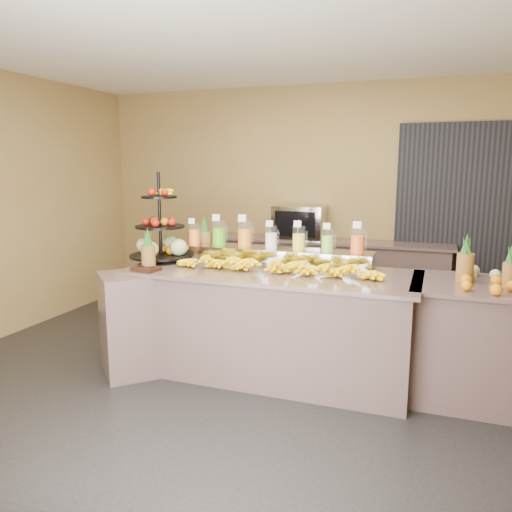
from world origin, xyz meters
The scene contains 20 objects.
ground centered at (0.00, 0.00, 0.00)m, with size 6.00×6.00×0.00m, color black.
room_envelope centered at (0.19, 0.79, 1.88)m, with size 6.04×5.02×2.82m.
buffet_counter centered at (-0.12, 0.26, 0.47)m, with size 2.75×1.25×0.93m.
right_counter centered at (1.70, 0.40, 0.47)m, with size 1.08×0.88×0.93m.
back_ledge centered at (0.00, 2.25, 0.47)m, with size 3.10×0.55×0.93m.
pitcher_tray centered at (-0.09, 0.58, 1.01)m, with size 1.85×0.30×0.15m, color gray.
juice_pitcher_orange_a centered at (-0.87, 0.58, 1.17)m, with size 0.11×0.11×0.26m.
juice_pitcher_green centered at (-0.61, 0.58, 1.18)m, with size 0.13×0.13×0.31m.
juice_pitcher_orange_b centered at (-0.35, 0.58, 1.19)m, with size 0.13×0.13×0.31m.
juice_pitcher_milk centered at (-0.09, 0.58, 1.17)m, with size 0.11×0.11×0.27m.
juice_pitcher_lemon centered at (0.17, 0.58, 1.17)m, with size 0.11×0.12×0.28m.
juice_pitcher_lime centered at (0.43, 0.58, 1.17)m, with size 0.11×0.11×0.27m.
juice_pitcher_orange_c centered at (0.69, 0.58, 1.18)m, with size 0.12×0.12×0.29m.
banana_heap centered at (0.07, 0.27, 1.00)m, with size 1.84×0.17×0.15m.
fruit_stand centered at (-1.10, 0.41, 1.14)m, with size 0.70×0.70×0.83m.
condiment_caddy centered at (-1.01, -0.07, 0.95)m, with size 0.22×0.16×0.03m, color black.
pineapple_left_a centered at (-1.03, 0.02, 1.06)m, with size 0.12×0.12×0.37m.
pineapple_left_b centered at (-0.83, 0.73, 1.08)m, with size 0.13×0.13×0.41m.
right_fruit_pile centered at (1.68, 0.31, 1.00)m, with size 0.42×0.40×0.22m.
oven_warmer centered at (-0.27, 2.25, 1.13)m, with size 0.61×0.43×0.41m, color gray.
Camera 1 is at (1.32, -3.68, 1.83)m, focal length 35.00 mm.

